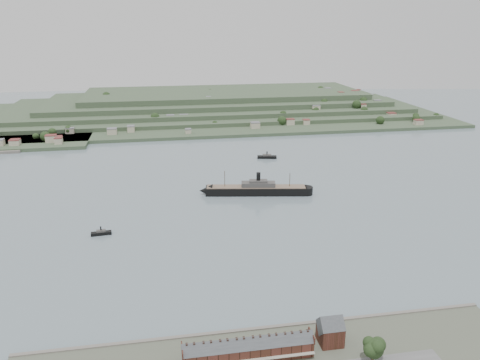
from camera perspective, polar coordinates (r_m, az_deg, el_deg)
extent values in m
plane|color=slate|center=(357.42, -2.53, -3.79)|extent=(1400.00, 1400.00, 0.00)
cube|color=slate|center=(228.04, 2.65, -17.77)|extent=(220.00, 2.00, 2.60)
cube|color=#3F2216|center=(209.10, 1.02, -20.20)|extent=(55.00, 8.00, 7.00)
cube|color=#3D4146|center=(206.92, 1.03, -19.44)|extent=(55.60, 8.15, 8.15)
cube|color=#ACA998|center=(205.79, 1.29, -21.13)|extent=(55.00, 1.60, 0.25)
cube|color=#3F2216|center=(203.91, -7.07, -19.91)|extent=(0.50, 8.40, 3.00)
cube|color=#3F2216|center=(212.26, 8.72, -18.23)|extent=(0.50, 8.40, 3.00)
cube|color=#2F201A|center=(203.23, -5.44, -19.50)|extent=(0.90, 1.40, 3.20)
cube|color=#2F201A|center=(203.56, -3.81, -19.37)|extent=(0.90, 1.40, 3.20)
cube|color=#2F201A|center=(205.04, 0.23, -19.00)|extent=(0.90, 1.40, 3.20)
cube|color=#2F201A|center=(205.89, 1.82, -18.83)|extent=(0.90, 1.40, 3.20)
cube|color=#2F201A|center=(208.62, 5.72, -18.35)|extent=(0.90, 1.40, 3.20)
cube|color=#2F201A|center=(209.95, 7.25, -18.14)|extent=(0.90, 1.40, 3.20)
cube|color=#3F2216|center=(220.29, 10.93, -17.95)|extent=(10.00, 10.00, 9.00)
cube|color=#3D4146|center=(217.66, 11.01, -17.00)|extent=(10.40, 10.18, 10.18)
cube|color=#364830|center=(701.86, -6.44, 7.56)|extent=(760.00, 260.00, 4.00)
cube|color=#364830|center=(726.97, -5.00, 8.36)|extent=(680.00, 220.00, 5.00)
cube|color=#364830|center=(742.12, -3.95, 9.03)|extent=(600.00, 200.00, 6.00)
cube|color=#364830|center=(757.45, -2.94, 9.74)|extent=(520.00, 180.00, 7.00)
cube|color=#364830|center=(772.97, -1.97, 10.50)|extent=(440.00, 160.00, 8.00)
cube|color=#364830|center=(613.87, -24.72, 4.33)|extent=(150.00, 90.00, 4.00)
cube|color=slate|center=(576.07, -26.16, 3.21)|extent=(22.00, 14.00, 2.80)
cube|color=black|center=(389.90, 1.96, -1.30)|extent=(84.27, 24.93, 6.50)
cone|color=black|center=(390.46, -4.18, -1.31)|extent=(12.85, 12.85, 11.14)
cylinder|color=black|center=(393.80, 8.05, -1.28)|extent=(11.14, 11.14, 6.50)
cube|color=#745F4D|center=(388.70, 1.97, -0.81)|extent=(82.29, 23.70, 0.56)
cube|color=#43413F|center=(388.10, 2.25, -0.53)|extent=(28.87, 12.89, 3.71)
cube|color=#43413F|center=(387.28, 2.25, -0.18)|extent=(15.74, 8.89, 2.32)
cylinder|color=black|center=(386.15, 2.26, 0.32)|extent=(3.34, 3.34, 8.36)
cylinder|color=#453420|center=(386.48, -1.87, 0.05)|extent=(0.46, 0.46, 14.86)
cylinder|color=#453420|center=(389.09, 6.08, -0.07)|extent=(0.46, 0.46, 13.00)
cube|color=black|center=(331.75, -16.55, -6.25)|extent=(13.78, 4.84, 2.16)
cube|color=#43413F|center=(331.09, -16.58, -6.00)|extent=(6.32, 3.43, 1.62)
cylinder|color=black|center=(330.37, -16.61, -5.71)|extent=(0.90, 0.90, 3.15)
cube|color=black|center=(494.31, 3.30, 2.81)|extent=(20.81, 9.28, 2.68)
cube|color=#43413F|center=(493.76, 3.31, 3.03)|extent=(9.73, 6.10, 2.01)
cylinder|color=black|center=(493.16, 3.31, 3.28)|extent=(1.12, 1.12, 3.91)
cylinder|color=#453420|center=(215.64, 15.86, -20.03)|extent=(1.12, 1.12, 4.67)
sphere|color=black|center=(213.08, 15.97, -19.15)|extent=(8.41, 8.41, 8.41)
sphere|color=black|center=(214.09, 16.48, -18.68)|extent=(6.54, 6.54, 6.54)
sphere|color=black|center=(211.10, 15.67, -19.36)|extent=(5.98, 5.98, 5.98)
sphere|color=black|center=(210.42, 16.40, -18.94)|extent=(5.61, 5.61, 5.61)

